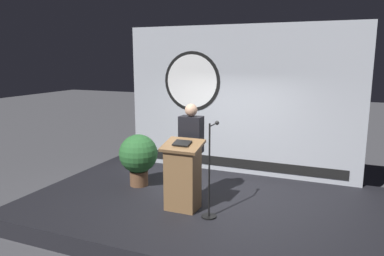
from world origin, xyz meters
name	(u,v)px	position (x,y,z in m)	size (l,w,h in m)	color
ground_plane	(208,217)	(0.00, 0.00, 0.00)	(40.00, 40.00, 0.00)	#4C4C51
stage_platform	(208,209)	(0.00, 0.00, 0.15)	(6.40, 4.00, 0.30)	black
banner_display	(237,101)	(-0.03, 1.85, 1.89)	(5.12, 0.12, 3.19)	#B2B7C1
podium	(183,176)	(-0.28, -0.46, 0.87)	(0.64, 0.50, 1.18)	olive
speaker_person	(191,151)	(-0.33, 0.02, 1.18)	(0.40, 0.26, 1.73)	black
microphone_stand	(210,184)	(0.24, -0.57, 0.84)	(0.24, 0.50, 1.53)	black
potted_plant	(138,156)	(-1.56, 0.26, 0.91)	(0.76, 0.76, 1.03)	brown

